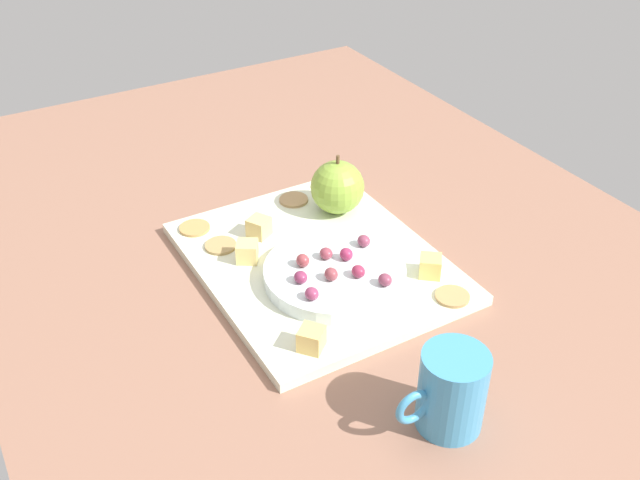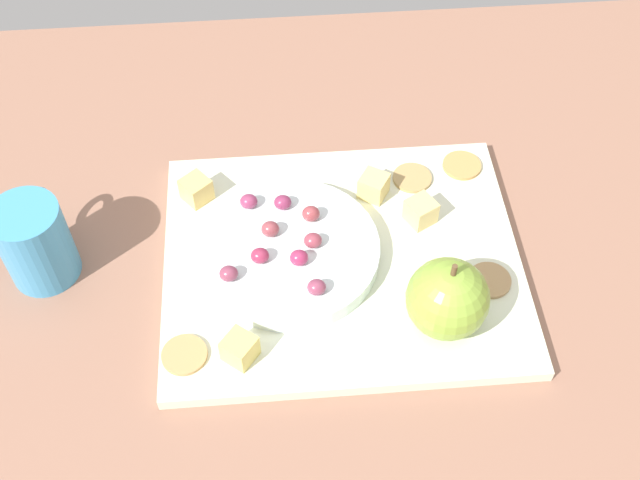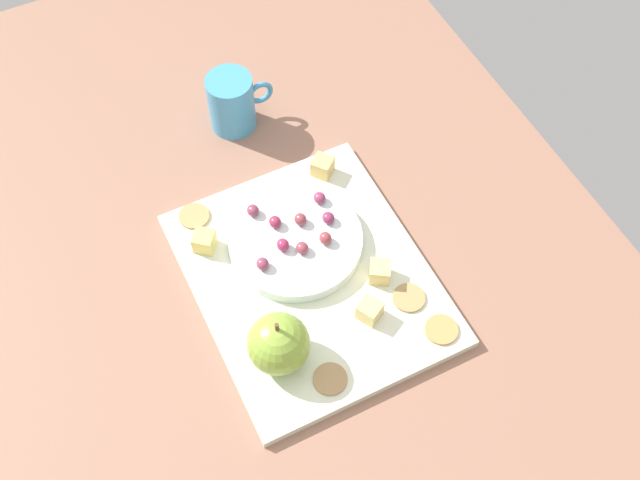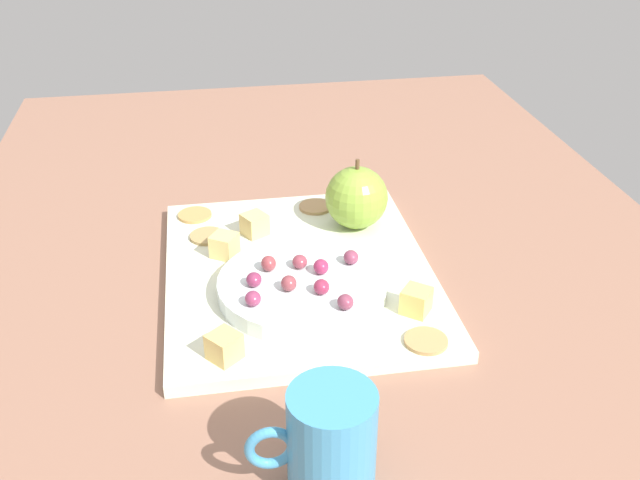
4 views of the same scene
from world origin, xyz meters
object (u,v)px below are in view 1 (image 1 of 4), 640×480
at_px(cracker_0, 294,200).
at_px(grape_3, 331,274).
at_px(grape_0, 303,260).
at_px(grape_5, 312,294).
at_px(cheese_cube_2, 311,339).
at_px(cracker_3, 221,246).
at_px(apple_whole, 337,187).
at_px(grape_1, 326,253).
at_px(cracker_2, 195,228).
at_px(grape_2, 358,271).
at_px(grape_8, 386,279).
at_px(grape_4, 364,241).
at_px(cracker_1, 452,296).
at_px(cheese_cube_3, 247,251).
at_px(platter, 318,264).
at_px(serving_dish, 335,274).
at_px(cheese_cube_0, 259,227).
at_px(cup, 451,391).
at_px(cheese_cube_1, 430,266).
at_px(grape_7, 346,254).

bearing_deg(cracker_0, grape_3, -16.35).
distance_m(grape_0, grape_5, 0.07).
height_order(cheese_cube_2, cracker_3, cheese_cube_2).
bearing_deg(grape_0, apple_whole, 133.84).
relative_size(apple_whole, grape_1, 4.27).
xyz_separation_m(cracker_2, grape_2, (0.23, 0.13, 0.02)).
xyz_separation_m(cracker_0, grape_3, (0.21, -0.06, 0.02)).
bearing_deg(grape_5, grape_8, 76.91).
xyz_separation_m(apple_whole, cracker_2, (-0.06, -0.20, -0.04)).
xyz_separation_m(grape_1, grape_4, (0.00, 0.06, 0.00)).
bearing_deg(cracker_1, apple_whole, -175.83).
bearing_deg(grape_1, grape_0, -90.94).
relative_size(cheese_cube_3, cracker_2, 0.63).
xyz_separation_m(platter, grape_1, (0.02, -0.00, 0.03)).
relative_size(serving_dish, grape_1, 9.96).
bearing_deg(cracker_0, serving_dish, -13.34).
distance_m(cracker_3, grape_1, 0.15).
height_order(cheese_cube_0, grape_1, grape_1).
relative_size(grape_8, cup, 0.18).
xyz_separation_m(serving_dish, grape_0, (-0.02, -0.03, 0.02)).
distance_m(platter, cheese_cube_0, 0.10).
relative_size(grape_3, grape_8, 1.00).
xyz_separation_m(cheese_cube_3, grape_2, (0.12, 0.09, 0.01)).
bearing_deg(platter, cheese_cube_0, -155.27).
xyz_separation_m(apple_whole, grape_4, (0.12, -0.03, -0.01)).
bearing_deg(cracker_2, apple_whole, 73.91).
bearing_deg(grape_0, serving_dish, 54.28).
bearing_deg(cheese_cube_3, cheese_cube_2, -3.12).
distance_m(grape_0, grape_4, 0.09).
xyz_separation_m(platter, cheese_cube_2, (0.14, -0.09, 0.02)).
xyz_separation_m(cheese_cube_1, grape_3, (-0.03, -0.13, 0.01)).
distance_m(cheese_cube_3, cracker_2, 0.11).
bearing_deg(cheese_cube_0, apple_whole, 90.77).
bearing_deg(apple_whole, grape_1, -36.78).
bearing_deg(grape_7, grape_8, 12.37).
height_order(cheese_cube_2, cracker_0, cheese_cube_2).
distance_m(cracker_0, cup, 0.45).
height_order(grape_1, grape_2, same).
xyz_separation_m(cheese_cube_2, grape_8, (-0.03, 0.12, 0.01)).
relative_size(grape_1, cup, 0.18).
bearing_deg(grape_4, grape_0, -90.80).
relative_size(cheese_cube_3, grape_3, 1.49).
bearing_deg(cheese_cube_1, grape_3, -104.90).
bearing_deg(platter, cracker_0, 163.83).
bearing_deg(grape_2, cheese_cube_2, -57.79).
bearing_deg(cheese_cube_0, platter, 24.73).
bearing_deg(grape_8, apple_whole, 165.53).
bearing_deg(cracker_2, cheese_cube_0, 50.65).
bearing_deg(cheese_cube_0, cracker_0, 123.66).
height_order(apple_whole, cup, same).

